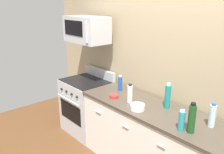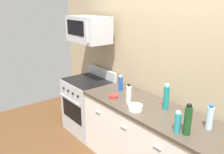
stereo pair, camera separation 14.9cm
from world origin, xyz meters
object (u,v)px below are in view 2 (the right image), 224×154
at_px(bottle_water_clear, 210,118).
at_px(bottle_wine_green, 188,120).
at_px(range_oven, 89,105).
at_px(bottle_soda_blue, 121,83).
at_px(bottle_dish_soap, 178,122).
at_px(bottle_sparkling_teal, 166,97).
at_px(bowl_red_small, 113,96).
at_px(bowl_white_ceramic, 135,107).
at_px(microwave, 88,29).
at_px(bottle_vinegar_white, 129,94).

xyz_separation_m(bottle_water_clear, bottle_wine_green, (-0.08, -0.26, 0.03)).
xyz_separation_m(range_oven, bottle_soda_blue, (0.70, 0.12, 0.56)).
bearing_deg(bottle_water_clear, bottle_dish_soap, -118.77).
bearing_deg(range_oven, bottle_soda_blue, 9.69).
distance_m(bottle_water_clear, bottle_soda_blue, 1.40).
relative_size(range_oven, bottle_sparkling_teal, 3.35).
bearing_deg(range_oven, bowl_red_small, -9.35).
relative_size(bottle_wine_green, bowl_red_small, 2.63).
relative_size(bottle_dish_soap, bottle_soda_blue, 0.99).
height_order(bottle_water_clear, bottle_sparkling_teal, bottle_sparkling_teal).
xyz_separation_m(range_oven, bowl_red_small, (0.85, -0.14, 0.47)).
relative_size(bottle_sparkling_teal, bottle_soda_blue, 1.40).
bearing_deg(bottle_water_clear, bowl_white_ceramic, -160.44).
height_order(microwave, bottle_soda_blue, microwave).
bearing_deg(bottle_sparkling_teal, bottle_wine_green, -30.50).
bearing_deg(range_oven, microwave, 89.71).
relative_size(range_oven, bowl_red_small, 8.81).
height_order(bottle_water_clear, bowl_white_ceramic, bottle_water_clear).
distance_m(bottle_dish_soap, bottle_sparkling_teal, 0.53).
relative_size(microwave, bowl_white_ceramic, 4.25).
relative_size(bottle_dish_soap, bottle_water_clear, 0.86).
xyz_separation_m(bottle_vinegar_white, bottle_soda_blue, (-0.40, 0.21, -0.01)).
relative_size(microwave, bottle_dish_soap, 3.29).
relative_size(bottle_water_clear, bottle_sparkling_teal, 0.83).
distance_m(bottle_sparkling_teal, bottle_wine_green, 0.58).
height_order(bottle_vinegar_white, bowl_white_ceramic, bottle_vinegar_white).
bearing_deg(bottle_soda_blue, bottle_wine_green, -11.74).
distance_m(bottle_water_clear, bowl_red_small, 1.27).
bearing_deg(bowl_red_small, bottle_dish_soap, -2.92).
xyz_separation_m(bottle_soda_blue, bottle_wine_green, (1.32, -0.27, 0.04)).
xyz_separation_m(bottle_soda_blue, bowl_red_small, (0.15, -0.26, -0.09)).
relative_size(bottle_vinegar_white, bottle_sparkling_teal, 0.79).
bearing_deg(bowl_red_small, bottle_vinegar_white, 11.22).
bearing_deg(bowl_red_small, microwave, 167.73).
bearing_deg(bottle_water_clear, bottle_wine_green, -107.29).
bearing_deg(bottle_sparkling_teal, microwave, -176.43).
bearing_deg(microwave, range_oven, -90.29).
xyz_separation_m(bottle_wine_green, bowl_red_small, (-1.16, 0.01, -0.13)).
distance_m(bottle_soda_blue, bowl_red_small, 0.31).
xyz_separation_m(bottle_water_clear, bottle_soda_blue, (-1.40, 0.01, -0.02)).
bearing_deg(microwave, bowl_white_ceramic, -9.37).
bearing_deg(bottle_wine_green, bottle_soda_blue, 168.26).
relative_size(bottle_dish_soap, bowl_red_small, 1.87).
bearing_deg(bowl_red_small, bottle_soda_blue, 120.30).
bearing_deg(bottle_sparkling_teal, bottle_soda_blue, -178.57).
height_order(bottle_vinegar_white, bowl_red_small, bottle_vinegar_white).
relative_size(range_oven, bottle_soda_blue, 4.68).
xyz_separation_m(bottle_vinegar_white, bowl_white_ceramic, (0.21, -0.08, -0.08)).
relative_size(range_oven, bowl_white_ceramic, 6.11).
relative_size(range_oven, microwave, 1.44).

